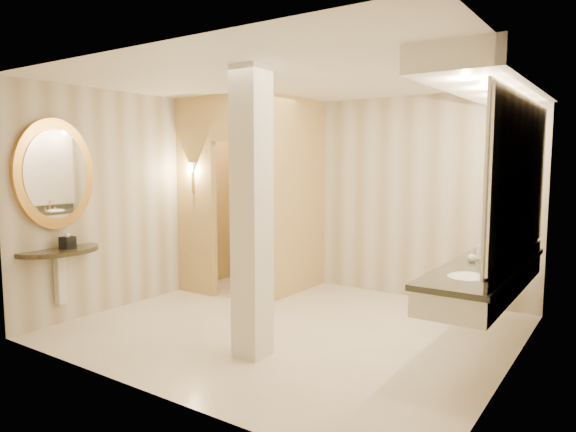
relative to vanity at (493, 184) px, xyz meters
The scene contains 16 objects.
floor 2.59m from the vanity, 168.58° to the right, with size 4.50×4.50×0.00m, color white.
ceiling 2.29m from the vanity, 168.58° to the right, with size 4.50×4.50×0.00m, color white.
wall_back 2.56m from the vanity, 141.05° to the left, with size 4.50×0.02×2.70m, color beige.
wall_front 3.12m from the vanity, 129.51° to the right, with size 4.50×0.02×2.70m, color beige.
wall_left 4.26m from the vanity, behind, with size 0.02×4.00×2.70m, color beige.
wall_right 0.56m from the vanity, 55.92° to the right, with size 0.02×4.00×2.70m, color beige.
toilet_closet 3.17m from the vanity, 169.76° to the left, with size 1.50×1.55×2.70m.
wall_sconce 3.91m from the vanity, behind, with size 0.14×0.14×0.42m.
vanity is the anchor object (origin of this frame).
console_shelf 4.57m from the vanity, 156.76° to the right, with size 0.94×0.94×1.92m.
pillar 2.26m from the vanity, 144.51° to the right, with size 0.29×0.29×2.70m, color silver.
tissue_box 4.48m from the vanity, 156.71° to the right, with size 0.13×0.13×0.13m, color black.
toilet 3.76m from the vanity, 158.32° to the left, with size 0.42×0.73×0.75m, color white.
soap_bottle_a 0.72m from the vanity, 124.44° to the left, with size 0.06×0.06×0.13m, color beige.
soap_bottle_b 0.72m from the vanity, behind, with size 0.09×0.09×0.11m, color silver.
soap_bottle_c 0.68m from the vanity, 128.95° to the left, with size 0.08×0.08×0.20m, color #C6B28C.
Camera 1 is at (3.10, -4.61, 1.85)m, focal length 32.00 mm.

